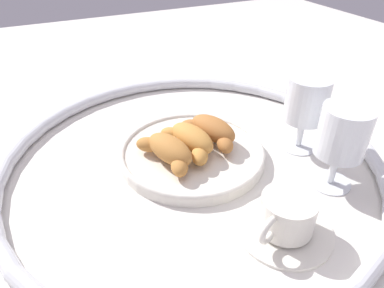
{
  "coord_description": "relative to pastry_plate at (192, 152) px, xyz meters",
  "views": [
    {
      "loc": [
        -0.45,
        0.22,
        0.38
      ],
      "look_at": [
        0.02,
        -0.01,
        0.03
      ],
      "focal_mm": 32.74,
      "sensor_mm": 36.0,
      "label": 1
    }
  ],
  "objects": [
    {
      "name": "croissant_large",
      "position": [
        0.01,
        -0.05,
        0.03
      ],
      "size": [
        0.13,
        0.09,
        0.04
      ],
      "color": "#AD6B33",
      "rests_on": "pastry_plate"
    },
    {
      "name": "ground_plane",
      "position": [
        -0.02,
        0.01,
        -0.01
      ],
      "size": [
        2.2,
        2.2,
        0.0
      ],
      "primitive_type": "plane",
      "color": "silver"
    },
    {
      "name": "coffee_cup_near",
      "position": [
        -0.22,
        -0.04,
        0.01
      ],
      "size": [
        0.14,
        0.14,
        0.06
      ],
      "color": "silver",
      "rests_on": "ground_plane"
    },
    {
      "name": "croissant_small",
      "position": [
        -0.0,
        0.0,
        0.03
      ],
      "size": [
        0.13,
        0.08,
        0.04
      ],
      "color": "#CC893D",
      "rests_on": "pastry_plate"
    },
    {
      "name": "croissant_extra",
      "position": [
        -0.01,
        0.05,
        0.03
      ],
      "size": [
        0.13,
        0.09,
        0.04
      ],
      "color": "#BC7A38",
      "rests_on": "pastry_plate"
    },
    {
      "name": "juice_glass_right",
      "position": [
        -0.05,
        -0.2,
        0.08
      ],
      "size": [
        0.08,
        0.08,
        0.14
      ],
      "color": "white",
      "rests_on": "ground_plane"
    },
    {
      "name": "table_chrome_rim",
      "position": [
        -0.02,
        0.01,
        0.0
      ],
      "size": [
        0.67,
        0.67,
        0.02
      ],
      "primitive_type": "torus",
      "color": "silver",
      "rests_on": "ground_plane"
    },
    {
      "name": "pastry_plate",
      "position": [
        0.0,
        0.0,
        0.0
      ],
      "size": [
        0.26,
        0.26,
        0.02
      ],
      "color": "silver",
      "rests_on": "ground_plane"
    },
    {
      "name": "juice_glass_left",
      "position": [
        -0.16,
        -0.18,
        0.08
      ],
      "size": [
        0.08,
        0.08,
        0.14
      ],
      "color": "white",
      "rests_on": "ground_plane"
    }
  ]
}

